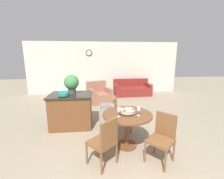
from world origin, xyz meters
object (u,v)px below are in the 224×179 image
Objects in this scene: trash_bin at (106,115)px; wine_glass_right at (139,109)px; dining_chair_far_side at (120,112)px; teal_bowl at (63,94)px; fruit_bowl at (127,111)px; potted_plant at (72,83)px; dining_table at (127,121)px; dining_chair_near_right at (162,136)px; wine_glass_left at (119,110)px; couch at (132,90)px; armchair at (99,95)px; dining_chair_near_left at (104,140)px; kitchen_island at (72,110)px.

wine_glass_right is at bearing -64.46° from trash_bin.
teal_bowl reaches higher than dining_chair_far_side.
potted_plant reaches higher than fruit_bowl.
teal_bowl is 0.46m from potted_plant.
teal_bowl is at bearing 148.53° from dining_table.
fruit_bowl is at bearing 5.62° from dining_chair_near_right.
fruit_bowl is 0.26m from wine_glass_left.
trash_bin is at bearing -9.33° from potted_plant.
trash_bin is (-0.38, 1.11, -0.28)m from dining_table.
dining_chair_near_right is 0.94m from wine_glass_left.
couch is 2.02m from armchair.
fruit_bowl is at bearing -31.48° from teal_bowl.
armchair is (-0.35, 3.53, -0.60)m from wine_glass_left.
potted_plant reaches higher than armchair.
potted_plant reaches higher than dining_table.
dining_chair_near_left is 1.48× the size of trash_bin.
wine_glass_left is 1.66m from teal_bowl.
wine_glass_right is (0.21, -0.12, 0.08)m from fruit_bowl.
dining_table is at bearing -43.76° from potted_plant.
teal_bowl reaches higher than wine_glass_left.
wine_glass_left is at bearing 21.79° from dining_chair_near_right.
wine_glass_left is 1.83m from potted_plant.
dining_chair_far_side is (-0.60, 1.27, 0.00)m from dining_chair_near_right.
wine_glass_right is at bearing -30.95° from dining_table.
trash_bin is (0.13, 1.68, -0.20)m from dining_chair_near_left.
couch is at bearing 53.17° from teal_bowl.
dining_chair_near_right reaches higher than fruit_bowl.
trash_bin is (-0.38, 1.11, -0.51)m from fruit_bowl.
dining_table is 0.56× the size of couch.
trash_bin is at bearing 98.33° from wine_glass_left.
fruit_bowl is (0.03, -0.76, 0.32)m from dining_chair_far_side.
dining_table is at bearing 38.68° from fruit_bowl.
wine_glass_left is 3.60m from armchair.
dining_chair_near_right is at bearing -42.39° from dining_table.
trash_bin is (-0.35, 0.35, -0.20)m from dining_chair_far_side.
trash_bin is at bearing -132.47° from dining_chair_far_side.
fruit_bowl is (-0.00, -0.00, 0.23)m from dining_table.
kitchen_island is (-1.35, 1.14, -0.35)m from fruit_bowl.
kitchen_island is at bearing -129.31° from couch.
dining_chair_far_side is 0.82m from fruit_bowl.
kitchen_island is (-1.15, 1.27, -0.43)m from wine_glass_left.
wine_glass_right is at bearing -39.00° from kitchen_island.
dining_chair_far_side is at bearing -45.45° from trash_bin.
dining_chair_near_left reaches higher than couch.
wine_glass_right is 0.16× the size of armchair.
dining_table is 2.06× the size of potted_plant.
dining_chair_near_left is 1.00× the size of dining_chair_near_right.
dining_chair_near_left is 1.77× the size of potted_plant.
dining_chair_far_side reaches higher than armchair.
teal_bowl is (-0.14, -0.22, 0.52)m from kitchen_island.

